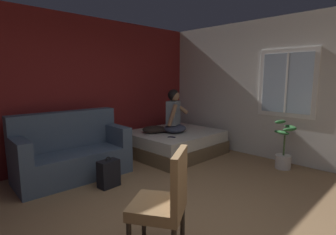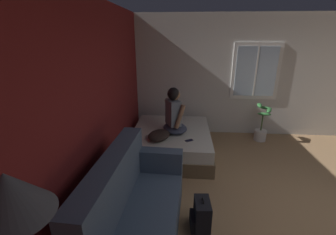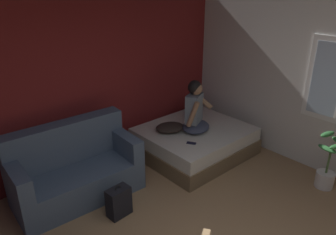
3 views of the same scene
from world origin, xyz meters
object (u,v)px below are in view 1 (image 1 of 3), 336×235
object	(u,v)px
backpack	(108,174)
potted_plant	(284,152)
person_seated	(174,115)
bed	(174,143)
couch	(72,153)
throw_pillow	(154,129)
side_chair	(165,200)
cell_phone	(172,137)

from	to	relation	value
backpack	potted_plant	bearing A→B (deg)	-29.82
person_seated	backpack	size ratio (longest dim) A/B	1.91
bed	backpack	size ratio (longest dim) A/B	3.86
couch	throw_pillow	distance (m)	1.71
backpack	potted_plant	size ratio (longest dim) A/B	0.54
bed	backpack	distance (m)	1.96
bed	backpack	bearing A→B (deg)	-165.83
person_seated	potted_plant	xyz separation A→B (m)	(0.78, -1.91, -0.53)
side_chair	throw_pillow	distance (m)	3.05
bed	cell_phone	xyz separation A→B (m)	(-0.43, -0.34, 0.25)
backpack	cell_phone	distance (m)	1.50
side_chair	cell_phone	bearing A→B (deg)	43.25
bed	person_seated	xyz separation A→B (m)	(-0.07, -0.06, 0.60)
couch	potted_plant	world-z (taller)	couch
bed	cell_phone	bearing A→B (deg)	-141.66
person_seated	bed	bearing A→B (deg)	39.85
person_seated	backpack	distance (m)	1.98
side_chair	cell_phone	size ratio (longest dim) A/B	6.81
couch	side_chair	world-z (taller)	couch
bed	potted_plant	distance (m)	2.10
bed	person_seated	bearing A→B (deg)	-140.15
person_seated	cell_phone	bearing A→B (deg)	-141.97
bed	couch	distance (m)	2.12
side_chair	potted_plant	world-z (taller)	side_chair
side_chair	throw_pillow	bearing A→B (deg)	50.19
throw_pillow	potted_plant	bearing A→B (deg)	-62.99
throw_pillow	potted_plant	world-z (taller)	potted_plant
couch	person_seated	distance (m)	2.10
side_chair	backpack	bearing A→B (deg)	74.88
backpack	throw_pillow	size ratio (longest dim) A/B	0.95
bed	couch	size ratio (longest dim) A/B	1.02
throw_pillow	cell_phone	world-z (taller)	throw_pillow
throw_pillow	potted_plant	distance (m)	2.45
throw_pillow	cell_phone	xyz separation A→B (m)	(-0.04, -0.54, -0.07)
throw_pillow	cell_phone	bearing A→B (deg)	-94.14
side_chair	throw_pillow	xyz separation A→B (m)	(1.95, 2.34, 0.02)
couch	cell_phone	bearing A→B (deg)	-20.68
side_chair	person_seated	xyz separation A→B (m)	(2.27, 2.08, 0.30)
backpack	throw_pillow	bearing A→B (deg)	24.28
throw_pillow	side_chair	bearing A→B (deg)	-129.81
side_chair	potted_plant	bearing A→B (deg)	3.15
couch	cell_phone	distance (m)	1.77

